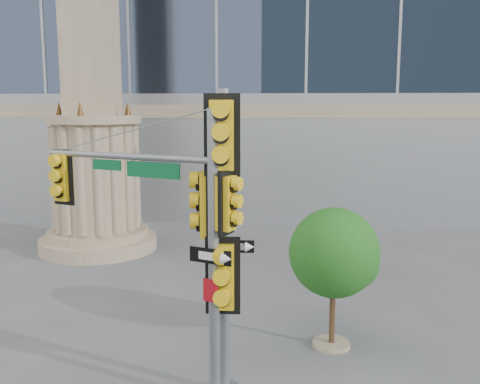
{
  "coord_description": "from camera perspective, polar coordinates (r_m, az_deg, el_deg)",
  "views": [
    {
      "loc": [
        0.99,
        -10.43,
        5.4
      ],
      "look_at": [
        -0.0,
        2.0,
        3.41
      ],
      "focal_mm": 40.0,
      "sensor_mm": 36.0,
      "label": 1
    }
  ],
  "objects": [
    {
      "name": "street_tree",
      "position": [
        12.17,
        10.16,
        -6.77
      ],
      "size": [
        2.06,
        2.01,
        3.21
      ],
      "color": "gray",
      "rests_on": "ground"
    },
    {
      "name": "monument",
      "position": [
        20.65,
        -15.42,
        9.07
      ],
      "size": [
        4.4,
        4.4,
        16.6
      ],
      "color": "gray",
      "rests_on": "ground"
    },
    {
      "name": "main_signal_pole",
      "position": [
        9.89,
        -7.75,
        -3.08
      ],
      "size": [
        3.95,
        1.91,
        5.38
      ],
      "rotation": [
        0.0,
        0.0,
        -0.39
      ],
      "color": "slate",
      "rests_on": "ground"
    },
    {
      "name": "ground",
      "position": [
        11.79,
        -0.81,
        -18.2
      ],
      "size": [
        120.0,
        120.0,
        0.0
      ],
      "primitive_type": "plane",
      "color": "#545456",
      "rests_on": "ground"
    },
    {
      "name": "secondary_signal_pole",
      "position": [
        9.6,
        -2.17,
        -3.22
      ],
      "size": [
        0.98,
        0.73,
        5.72
      ],
      "rotation": [
        0.0,
        0.0,
        0.02
      ],
      "color": "slate",
      "rests_on": "ground"
    }
  ]
}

